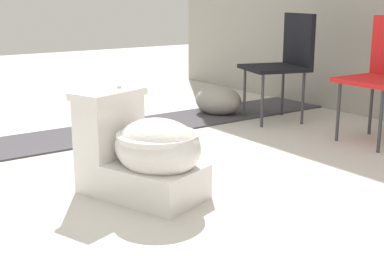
% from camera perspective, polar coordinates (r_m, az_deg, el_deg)
% --- Properties ---
extents(ground_plane, '(14.00, 14.00, 0.00)m').
position_cam_1_polar(ground_plane, '(2.67, -7.29, -7.27)').
color(ground_plane, beige).
extents(gravel_strip, '(0.56, 8.00, 0.01)m').
position_cam_1_polar(gravel_strip, '(3.91, -9.20, -0.42)').
color(gravel_strip, '#423F44').
rests_on(gravel_strip, ground).
extents(toilet, '(0.72, 0.56, 0.52)m').
position_cam_1_polar(toilet, '(2.61, -5.32, -2.61)').
color(toilet, white).
rests_on(toilet, ground).
extents(folding_chair_left, '(0.55, 0.55, 0.83)m').
position_cam_1_polar(folding_chair_left, '(4.25, 10.00, 7.60)').
color(folding_chair_left, black).
rests_on(folding_chair_left, ground).
extents(boulder_near, '(0.49, 0.44, 0.24)m').
position_cam_1_polar(boulder_near, '(4.45, 2.83, 2.96)').
color(boulder_near, gray).
rests_on(boulder_near, ground).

